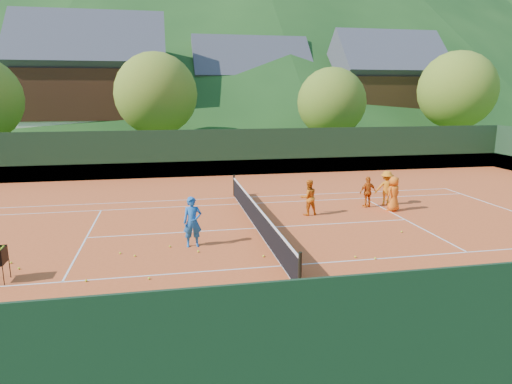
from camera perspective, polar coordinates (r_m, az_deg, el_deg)
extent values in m
plane|color=#2A5119|center=(18.07, 0.05, -4.60)|extent=(400.00, 400.00, 0.00)
cube|color=#C64D20|center=(18.07, 0.05, -4.57)|extent=(40.00, 24.00, 0.02)
imported|color=#1B5CAF|center=(15.87, -7.95, -3.73)|extent=(0.65, 0.43, 1.76)
imported|color=orange|center=(19.95, 6.58, -0.68)|extent=(0.82, 0.67, 1.57)
imported|color=#D35E12|center=(21.83, 13.80, 0.01)|extent=(0.90, 0.51, 1.45)
imported|color=orange|center=(21.41, 16.81, -0.23)|extent=(0.91, 0.77, 1.58)
imported|color=orange|center=(22.47, 15.98, 0.48)|extent=(1.20, 0.90, 1.64)
sphere|color=#D3EF27|center=(15.70, -27.51, -8.46)|extent=(0.07, 0.07, 0.07)
sphere|color=#D3EF27|center=(15.88, -16.61, -7.33)|extent=(0.07, 0.07, 0.07)
sphere|color=#D3EF27|center=(11.44, -28.78, -16.27)|extent=(0.07, 0.07, 0.07)
sphere|color=#D3EF27|center=(13.96, -20.47, -10.34)|extent=(0.07, 0.07, 0.07)
sphere|color=#D3EF27|center=(10.35, 18.41, -18.44)|extent=(0.07, 0.07, 0.07)
sphere|color=#D3EF27|center=(11.70, -24.62, -15.21)|extent=(0.07, 0.07, 0.07)
sphere|color=#D3EF27|center=(10.23, -19.25, -18.89)|extent=(0.07, 0.07, 0.07)
sphere|color=#D3EF27|center=(15.25, 14.68, -8.02)|extent=(0.07, 0.07, 0.07)
sphere|color=#D3EF27|center=(14.96, 0.95, -8.01)|extent=(0.07, 0.07, 0.07)
sphere|color=#D3EF27|center=(13.74, 22.08, -10.84)|extent=(0.07, 0.07, 0.07)
sphere|color=#D3EF27|center=(13.61, -13.23, -10.45)|extent=(0.07, 0.07, 0.07)
sphere|color=#D3EF27|center=(15.50, -7.22, -7.38)|extent=(0.07, 0.07, 0.07)
sphere|color=#D3EF27|center=(11.76, 6.62, -13.95)|extent=(0.07, 0.07, 0.07)
sphere|color=#D3EF27|center=(18.36, 17.74, -4.75)|extent=(0.07, 0.07, 0.07)
sphere|color=#D3EF27|center=(15.50, -14.91, -7.71)|extent=(0.07, 0.07, 0.07)
sphere|color=#D3EF27|center=(15.23, 12.31, -7.93)|extent=(0.07, 0.07, 0.07)
sphere|color=#D3EF27|center=(12.75, -23.95, -12.83)|extent=(0.07, 0.07, 0.07)
sphere|color=#D3EF27|center=(16.32, -28.28, -7.77)|extent=(0.07, 0.07, 0.07)
sphere|color=#D3EF27|center=(11.62, 10.10, -14.41)|extent=(0.07, 0.07, 0.07)
sphere|color=#D3EF27|center=(12.28, 24.66, -13.88)|extent=(0.07, 0.07, 0.07)
sphere|color=#D3EF27|center=(16.14, -10.71, -6.70)|extent=(0.07, 0.07, 0.07)
sphere|color=#D3EF27|center=(9.85, -24.88, -20.67)|extent=(0.07, 0.07, 0.07)
sphere|color=#D3EF27|center=(12.08, 12.84, -13.46)|extent=(0.07, 0.07, 0.07)
cube|color=silver|center=(13.05, 4.82, -11.33)|extent=(23.77, 0.06, 0.00)
cube|color=silver|center=(23.29, -2.56, -0.72)|extent=(23.77, 0.06, 0.00)
cube|color=silver|center=(14.27, 3.30, -9.19)|extent=(23.77, 0.06, 0.00)
cube|color=silver|center=(21.97, -2.03, -1.50)|extent=(23.77, 0.06, 0.00)
cube|color=silver|center=(18.01, -20.45, -5.38)|extent=(0.06, 8.23, 0.00)
cube|color=white|center=(20.25, 18.14, -3.30)|extent=(0.06, 8.23, 0.00)
cube|color=white|center=(18.06, 0.05, -4.53)|extent=(12.80, 0.06, 0.00)
cube|color=white|center=(18.06, 0.05, -4.53)|extent=(0.06, 10.97, 0.00)
cube|color=black|center=(17.94, 0.05, -3.16)|extent=(0.03, 11.97, 0.90)
cube|color=white|center=(17.82, 0.05, -1.71)|extent=(0.05, 11.97, 0.06)
cylinder|color=black|center=(12.39, 5.50, -9.91)|extent=(0.10, 0.10, 1.10)
cylinder|color=black|center=(23.66, -2.76, 0.84)|extent=(0.10, 0.10, 1.10)
cube|color=black|center=(29.40, -4.50, 4.92)|extent=(40.00, 0.05, 3.00)
cube|color=#1A5C26|center=(29.54, -4.47, 3.00)|extent=(40.40, 0.05, 1.00)
cube|color=black|center=(7.05, 20.67, -20.34)|extent=(40.00, 0.05, 3.00)
cylinder|color=black|center=(14.59, -29.03, -9.15)|extent=(0.02, 0.02, 0.55)
cylinder|color=black|center=(15.08, -28.40, -8.41)|extent=(0.02, 0.02, 0.55)
cube|color=black|center=(14.67, -28.91, -6.94)|extent=(0.02, 0.55, 0.45)
sphere|color=#CCE526|center=(14.58, -29.33, -6.31)|extent=(0.07, 0.07, 0.07)
sphere|color=#CCE526|center=(14.70, -29.17, -6.15)|extent=(0.07, 0.07, 0.07)
sphere|color=#CCE526|center=(14.82, -29.01, -5.99)|extent=(0.07, 0.07, 0.07)
cube|color=beige|center=(47.59, -19.26, 6.96)|extent=(12.00, 9.00, 2.88)
cube|color=#351A0E|center=(47.44, -19.58, 11.38)|extent=(12.24, 9.18, 4.48)
cube|color=#3F3F46|center=(47.52, -19.83, 14.80)|extent=(13.80, 9.93, 9.93)
cube|color=beige|center=(51.97, -0.73, 7.82)|extent=(11.00, 8.00, 2.52)
cube|color=#361A0E|center=(51.83, -0.74, 11.37)|extent=(11.22, 8.16, 3.92)
cube|color=#3D3D44|center=(51.85, -0.75, 14.20)|extent=(12.65, 8.82, 8.82)
cube|color=beige|center=(52.60, 15.41, 7.54)|extent=(10.00, 8.00, 2.70)
cube|color=#341F0E|center=(52.46, 15.62, 11.29)|extent=(10.20, 8.16, 4.20)
cube|color=#42424A|center=(52.51, 15.79, 14.23)|extent=(11.50, 8.82, 8.82)
cylinder|color=#402719|center=(37.17, -12.13, 6.08)|extent=(0.36, 0.36, 2.88)
sphere|color=#527820|center=(36.98, -12.40, 11.88)|extent=(6.40, 6.40, 6.40)
cylinder|color=#432B1A|center=(38.57, 9.25, 6.14)|extent=(0.36, 0.36, 2.52)
sphere|color=#48721E|center=(38.38, 9.42, 11.03)|extent=(5.60, 5.60, 5.60)
cylinder|color=#422C1A|center=(44.98, 23.39, 6.49)|extent=(0.36, 0.36, 3.06)
sphere|color=#4F7920|center=(44.83, 23.83, 11.57)|extent=(6.80, 6.80, 6.80)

